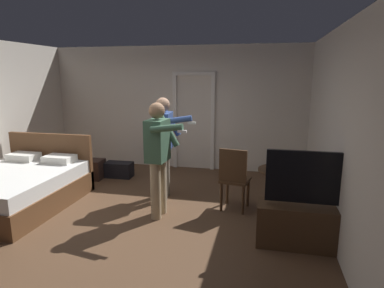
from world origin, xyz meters
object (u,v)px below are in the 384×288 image
at_px(tv_flatscreen, 310,220).
at_px(laptop, 279,167).
at_px(bottle_on_table, 292,164).
at_px(wooden_chair, 234,177).
at_px(bed, 17,187).
at_px(suitcase_small, 92,169).
at_px(side_table, 280,184).
at_px(person_blue_shirt, 158,153).
at_px(suitcase_dark, 119,170).
at_px(person_striped_shirt, 164,141).

bearing_deg(tv_flatscreen, laptop, 112.16).
bearing_deg(bottle_on_table, wooden_chair, 175.57).
xyz_separation_m(bed, suitcase_small, (0.45, 1.51, -0.11)).
xyz_separation_m(side_table, person_blue_shirt, (-1.74, -0.45, 0.50)).
relative_size(suitcase_dark, suitcase_small, 1.22).
bearing_deg(person_blue_shirt, suitcase_small, 143.70).
xyz_separation_m(wooden_chair, suitcase_dark, (-2.47, 1.18, -0.39)).
height_order(bottle_on_table, suitcase_small, bottle_on_table).
bearing_deg(laptop, bed, -172.63).
height_order(bottle_on_table, wooden_chair, wooden_chair).
height_order(bottle_on_table, person_striped_shirt, person_striped_shirt).
bearing_deg(suitcase_dark, person_striped_shirt, -36.53).
relative_size(bottle_on_table, suitcase_dark, 0.49).
bearing_deg(laptop, person_blue_shirt, -166.42).
height_order(laptop, person_striped_shirt, person_striped_shirt).
bearing_deg(suitcase_small, person_striped_shirt, -23.91).
distance_m(bottle_on_table, wooden_chair, 0.87).
distance_m(tv_flatscreen, wooden_chair, 1.36).
distance_m(suitcase_dark, suitcase_small, 0.53).
bearing_deg(suitcase_dark, laptop, -22.58).
xyz_separation_m(bottle_on_table, person_blue_shirt, (-1.88, -0.37, 0.15)).
bearing_deg(tv_flatscreen, suitcase_dark, 149.19).
distance_m(tv_flatscreen, person_blue_shirt, 2.20).
bearing_deg(laptop, bottle_on_table, -11.92).
height_order(tv_flatscreen, wooden_chair, tv_flatscreen).
bearing_deg(person_blue_shirt, laptop, 13.58).
height_order(person_striped_shirt, suitcase_small, person_striped_shirt).
distance_m(side_table, person_striped_shirt, 1.97).
bearing_deg(laptop, suitcase_dark, 158.92).
bearing_deg(person_striped_shirt, suitcase_dark, 144.97).
bearing_deg(tv_flatscreen, side_table, 109.13).
bearing_deg(tv_flatscreen, bed, 175.54).
distance_m(side_table, suitcase_dark, 3.38).
distance_m(side_table, bottle_on_table, 0.38).
relative_size(tv_flatscreen, person_blue_shirt, 0.74).
bearing_deg(bottle_on_table, suitcase_small, 164.88).
xyz_separation_m(tv_flatscreen, side_table, (-0.32, 0.91, 0.13)).
height_order(tv_flatscreen, side_table, tv_flatscreen).
bearing_deg(side_table, suitcase_small, 165.50).
xyz_separation_m(bottle_on_table, suitcase_small, (-3.78, 1.02, -0.62)).
xyz_separation_m(bed, laptop, (4.06, 0.52, 0.45)).
bearing_deg(suitcase_small, side_table, -17.41).
relative_size(wooden_chair, person_striped_shirt, 0.58).
bearing_deg(bottle_on_table, suitcase_dark, 159.39).
xyz_separation_m(side_table, wooden_chair, (-0.68, -0.02, 0.07)).
height_order(wooden_chair, suitcase_dark, wooden_chair).
bearing_deg(suitcase_small, person_blue_shirt, -39.21).
relative_size(laptop, suitcase_small, 0.82).
bearing_deg(bottle_on_table, person_blue_shirt, -168.75).
height_order(wooden_chair, suitcase_small, wooden_chair).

